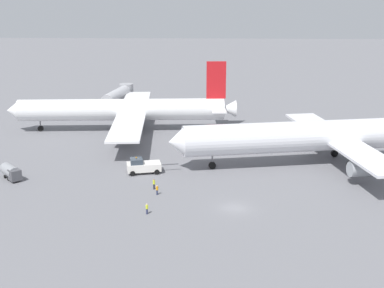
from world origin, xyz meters
The scene contains 9 objects.
ground_plane centered at (0.00, 0.00, 0.00)m, with size 600.00×600.00×0.00m, color slate.
airliner_at_gate_left centered at (-23.21, 44.23, 4.78)m, with size 52.12×50.08×15.73m.
airliner_being_pushed centered at (17.82, 21.75, 5.24)m, with size 57.83×41.52×15.34m.
pushback_tug centered at (-15.43, 15.14, 1.27)m, with size 9.17×4.22×2.99m.
gse_fuel_bowser_stubby centered at (-37.23, 11.00, 1.33)m, with size 4.69×4.89×2.40m.
ground_crew_ramp_agent_by_cones centered at (-11.92, 4.86, 0.82)m, with size 0.36×0.36×1.58m.
ground_crew_marshaller_foreground centered at (-12.63, -2.58, 0.82)m, with size 0.36×0.36×1.59m.
ground_crew_wing_walker_right centered at (-12.64, 7.21, 0.91)m, with size 0.36×0.36×1.74m.
jet_bridge centered at (-27.92, 65.23, 4.49)m, with size 6.02×17.73×6.27m.
Camera 1 is at (-3.84, -70.72, 30.27)m, focal length 48.60 mm.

